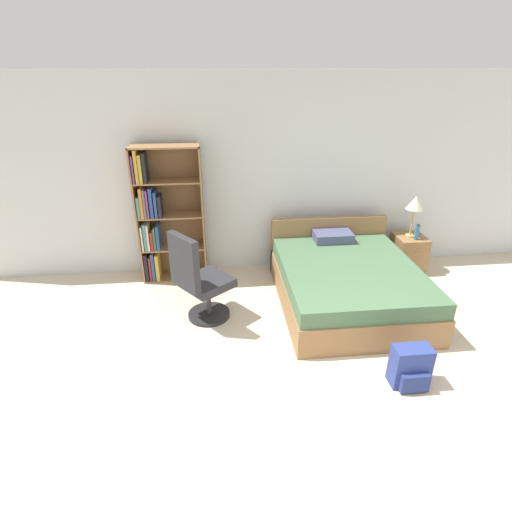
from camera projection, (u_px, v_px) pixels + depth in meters
ground_plane at (371, 454)px, 3.00m from camera, size 14.00×14.00×0.00m
wall_back at (296, 176)px, 5.33m from camera, size 9.00×0.06×2.60m
bookshelf at (161, 216)px, 5.12m from camera, size 0.84×0.33×1.78m
bed at (346, 281)px, 4.83m from camera, size 1.59×1.94×0.78m
office_chair at (199, 281)px, 4.37m from camera, size 0.72×0.71×1.09m
nightstand at (408, 253)px, 5.62m from camera, size 0.40×0.45×0.50m
table_lamp at (415, 204)px, 5.32m from camera, size 0.23×0.23×0.57m
water_bottle at (417, 232)px, 5.37m from camera, size 0.06×0.06×0.22m
backpack_blue at (411, 367)px, 3.58m from camera, size 0.34×0.25×0.40m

